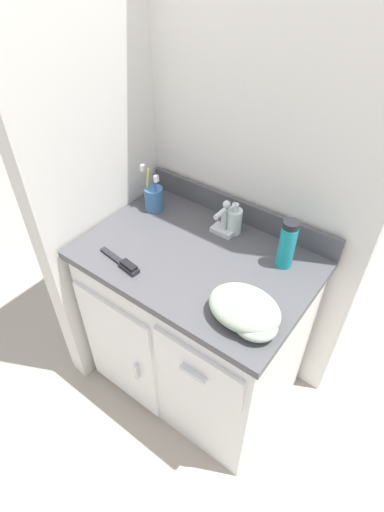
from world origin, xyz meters
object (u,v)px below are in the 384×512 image
toothbrush_cup (154,198)px  soap_dispenser (234,220)px  hairbrush (124,264)px  shaving_cream_can (287,244)px  hand_towel (247,311)px

toothbrush_cup → soap_dispenser: (0.34, 0.07, 0.00)m
toothbrush_cup → soap_dispenser: size_ratio=1.51×
toothbrush_cup → hairbrush: toothbrush_cup is taller
soap_dispenser → hairbrush: (-0.20, -0.39, -0.04)m
soap_dispenser → shaving_cream_can: shaving_cream_can is taller
toothbrush_cup → soap_dispenser: toothbrush_cup is taller
toothbrush_cup → hairbrush: bearing=-66.4°
toothbrush_cup → shaving_cream_can: 0.59m
toothbrush_cup → soap_dispenser: bearing=11.0°
toothbrush_cup → shaving_cream_can: toothbrush_cup is taller
toothbrush_cup → shaving_cream_can: (0.58, 0.01, 0.04)m
hairbrush → hand_towel: size_ratio=0.82×
hand_towel → shaving_cream_can: bearing=95.0°
hand_towel → toothbrush_cup: bearing=155.2°
toothbrush_cup → shaving_cream_can: size_ratio=1.07×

